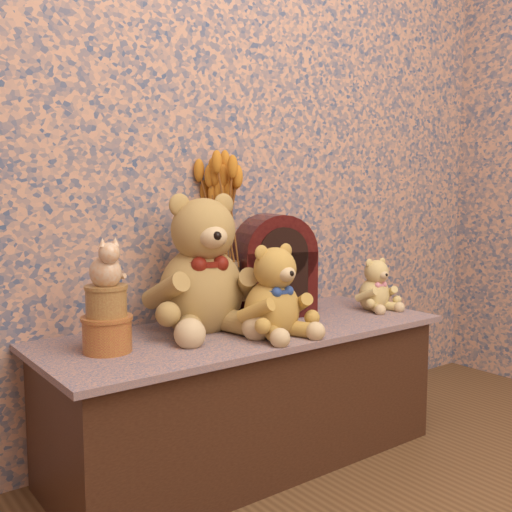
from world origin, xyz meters
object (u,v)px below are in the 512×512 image
at_px(teddy_large, 201,257).
at_px(cat_figurine, 105,261).
at_px(teddy_medium, 272,286).
at_px(ceramic_vase, 222,290).
at_px(teddy_small, 374,282).
at_px(biscuit_tin_lower, 107,335).
at_px(cathedral_radio, 274,264).

distance_m(teddy_large, cat_figurine, 0.36).
xyz_separation_m(teddy_medium, ceramic_vase, (0.01, 0.29, -0.05)).
xyz_separation_m(teddy_large, teddy_small, (0.69, -0.12, -0.13)).
distance_m(teddy_medium, ceramic_vase, 0.30).
xyz_separation_m(ceramic_vase, cat_figurine, (-0.50, -0.17, 0.15)).
relative_size(teddy_large, ceramic_vase, 2.35).
relative_size(teddy_medium, biscuit_tin_lower, 2.26).
bearing_deg(teddy_medium, cathedral_radio, 50.29).
bearing_deg(teddy_small, cat_figurine, -176.20).
bearing_deg(ceramic_vase, cat_figurine, -160.72).
bearing_deg(teddy_large, teddy_small, 2.03).
distance_m(teddy_large, cathedral_radio, 0.34).
height_order(teddy_large, teddy_small, teddy_large).
height_order(teddy_large, ceramic_vase, teddy_large).
bearing_deg(biscuit_tin_lower, teddy_large, 12.17).
bearing_deg(cathedral_radio, ceramic_vase, -176.60).
relative_size(teddy_medium, ceramic_vase, 1.52).
bearing_deg(cat_figurine, cathedral_radio, 13.60).
xyz_separation_m(ceramic_vase, biscuit_tin_lower, (-0.50, -0.17, -0.05)).
bearing_deg(ceramic_vase, cathedral_radio, -14.95).
bearing_deg(teddy_large, biscuit_tin_lower, -156.09).
bearing_deg(cat_figurine, biscuit_tin_lower, 0.00).
bearing_deg(teddy_medium, ceramic_vase, 87.50).
bearing_deg(ceramic_vase, teddy_large, -146.05).
height_order(teddy_medium, cathedral_radio, cathedral_radio).
bearing_deg(teddy_medium, cat_figurine, 166.26).
xyz_separation_m(teddy_large, cathedral_radio, (0.34, 0.05, -0.05)).
distance_m(teddy_small, ceramic_vase, 0.58).
distance_m(ceramic_vase, biscuit_tin_lower, 0.53).
bearing_deg(teddy_large, cat_figurine, -156.09).
xyz_separation_m(teddy_small, cathedral_radio, (-0.35, 0.17, 0.08)).
bearing_deg(teddy_small, teddy_medium, -165.86).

